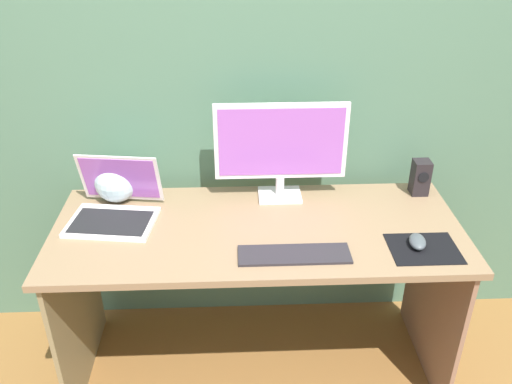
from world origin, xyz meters
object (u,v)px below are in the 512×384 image
Objects in this scene: laptop at (115,207)px; keyboard_external at (294,254)px; speaker_right at (420,177)px; mouse at (417,242)px; fishbowl at (116,181)px; monitor at (281,147)px.

laptop is 0.74m from keyboard_external.
mouse is at bearing -107.62° from speaker_right.
speaker_right is 1.28m from fishbowl.
fishbowl is 0.83m from keyboard_external.
fishbowl is (-0.68, 0.01, -0.15)m from monitor.
speaker_right is 0.42× the size of laptop.
fishbowl is at bearing 179.86° from speaker_right.
keyboard_external is at bearing -143.38° from speaker_right.
mouse is at bearing -39.38° from monitor.
laptop is at bearing 157.47° from keyboard_external.
laptop reaches higher than fishbowl.
speaker_right is at bearing 6.53° from laptop.
monitor is 0.70m from fishbowl.
speaker_right is 0.73m from keyboard_external.
laptop is at bearing 177.67° from mouse.
laptop is 0.91× the size of keyboard_external.
mouse is (0.47, -0.39, -0.21)m from monitor.
monitor reaches higher than mouse.
mouse is (1.16, -0.39, -0.06)m from fishbowl.
monitor is 0.70m from laptop.
laptop reaches higher than keyboard_external.
fishbowl reaches higher than speaker_right.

